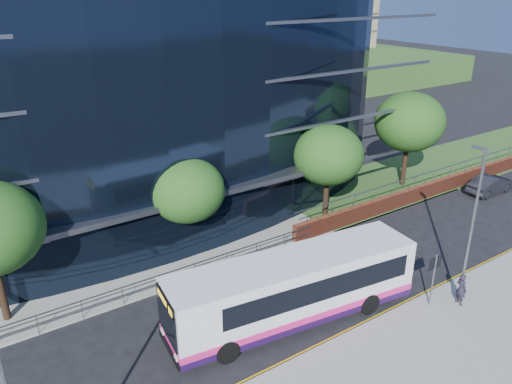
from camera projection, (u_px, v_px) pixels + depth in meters
ground at (339, 322)px, 23.65m from camera, size 200.00×200.00×0.00m
kerb at (354, 332)px, 22.85m from camera, size 80.00×0.25×0.16m
yellow_line_outer at (351, 331)px, 23.03m from camera, size 80.00×0.08×0.01m
yellow_line_inner at (349, 329)px, 23.15m from camera, size 80.00×0.08×0.01m
far_forecourt at (132, 259)px, 28.92m from camera, size 50.00×8.00×0.10m
grass_verge at (454, 163)px, 44.44m from camera, size 36.00×8.00×0.12m
glass_office at (96, 91)px, 34.40m from camera, size 44.00×23.10×16.00m
retaining_wall at (464, 179)px, 39.33m from camera, size 34.00×0.40×2.11m
guard_railings at (122, 292)px, 24.53m from camera, size 24.00×0.05×1.10m
apartment_block at (246, 9)px, 79.59m from camera, size 60.00×42.00×30.00m
street_sign at (434, 269)px, 23.93m from camera, size 0.85×0.09×2.80m
tree_far_b at (187, 190)px, 27.72m from camera, size 4.29×4.29×6.05m
tree_far_c at (328, 155)px, 32.39m from camera, size 4.62×4.62×6.51m
tree_far_d at (410, 122)px, 37.56m from camera, size 5.28×5.28×7.44m
tree_dist_e at (267, 69)px, 64.85m from camera, size 4.62×4.62×6.51m
tree_dist_f at (346, 60)px, 74.79m from camera, size 4.29×4.29×6.05m
streetlight_east at (472, 223)px, 23.38m from camera, size 0.15×0.77×8.00m
city_bus at (295, 288)px, 23.22m from camera, size 12.42×4.29×3.30m
parked_car at (491, 184)px, 37.95m from camera, size 4.26×1.49×1.40m
pedestrian at (461, 289)px, 24.44m from camera, size 0.51×0.68×1.67m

